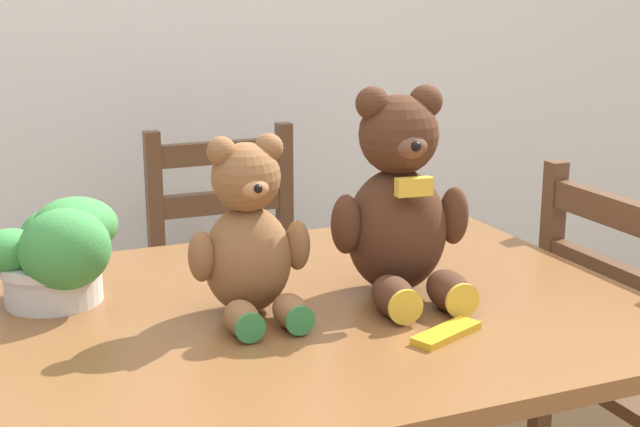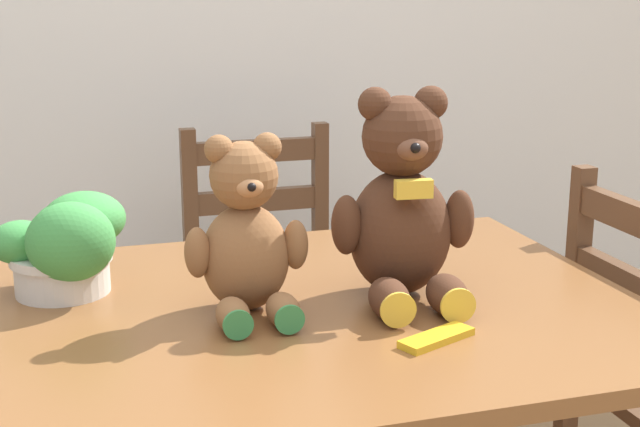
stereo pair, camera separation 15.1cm
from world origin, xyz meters
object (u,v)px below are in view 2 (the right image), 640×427
Objects in this scene: chocolate_bar at (437,338)px; wooden_chair_behind at (270,305)px; teddy_bear_left at (246,237)px; teddy_bear_right at (403,209)px; potted_plant at (66,243)px.

wooden_chair_behind is at bearing 91.31° from chocolate_bar.
wooden_chair_behind is 0.94m from teddy_bear_left.
teddy_bear_right is at bearing -179.77° from teddy_bear_left.
potted_plant is at bearing -11.95° from teddy_bear_right.
teddy_bear_right is at bearing 93.51° from wooden_chair_behind.
teddy_bear_left is 0.35m from chocolate_bar.
wooden_chair_behind is at bearing -80.80° from teddy_bear_right.
teddy_bear_right reaches higher than chocolate_bar.
wooden_chair_behind is 0.90m from potted_plant.
potted_plant is at bearing 143.81° from chocolate_bar.
wooden_chair_behind is at bearing -105.18° from teddy_bear_left.
teddy_bear_left is 2.29× the size of chocolate_bar.
teddy_bear_left is 0.82× the size of teddy_bear_right.
teddy_bear_right is 0.26m from chocolate_bar.
teddy_bear_right reaches higher than potted_plant.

